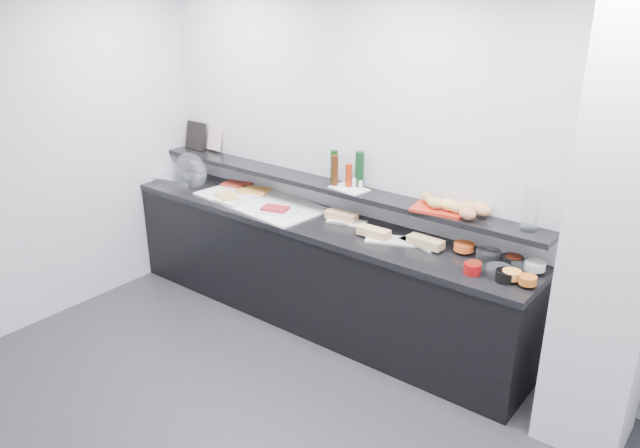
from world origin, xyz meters
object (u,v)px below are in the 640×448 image
Objects in this scene: sandwich_plate_mid at (392,240)px; carafe at (531,209)px; framed_print at (196,136)px; condiment_tray at (349,189)px; cloche_base at (180,178)px; bread_tray at (439,209)px.

carafe is at bearing -11.43° from sandwich_plate_mid.
framed_print is 1.84m from condiment_tray.
cloche_base is 1.16× the size of bread_tray.
framed_print is at bearing 79.64° from cloche_base.
sandwich_plate_mid is 0.41m from bread_tray.
carafe is at bearing 9.79° from condiment_tray.
carafe is (3.23, -0.04, 0.02)m from framed_print.
condiment_tray is 0.77m from bread_tray.
bread_tray is 1.21× the size of carafe.
cloche_base is 1.44× the size of condiment_tray.
framed_print is 0.87× the size of carafe.
framed_print is 0.89× the size of condiment_tray.
bread_tray reaches higher than sandwich_plate_mid.
bread_tray reaches higher than condiment_tray.
carafe is (0.90, 0.19, 0.39)m from sandwich_plate_mid.
carafe reaches higher than bread_tray.
carafe is (1.40, 0.04, 0.14)m from condiment_tray.
condiment_tray is at bearing -178.48° from carafe.
cloche_base is at bearing -87.91° from framed_print.
bread_tray is at bearing 9.67° from condiment_tray.
sandwich_plate_mid is at bearing -156.96° from bread_tray.
carafe is (0.63, 0.02, 0.14)m from bread_tray.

